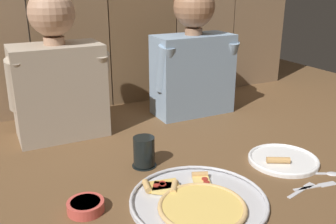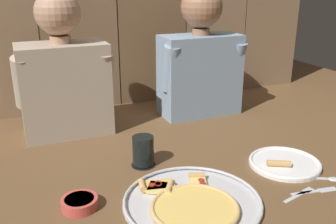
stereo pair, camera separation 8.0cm
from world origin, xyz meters
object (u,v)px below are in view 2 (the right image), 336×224
at_px(pizza_tray, 192,202).
at_px(diner_left, 63,70).
at_px(dipping_bowl, 80,203).
at_px(drinking_glass, 143,151).
at_px(dinner_plate, 285,163).
at_px(diner_right, 200,55).

xyz_separation_m(pizza_tray, diner_left, (-0.24, 0.70, 0.26)).
relative_size(dipping_bowl, diner_left, 0.18).
relative_size(drinking_glass, diner_left, 0.18).
distance_m(pizza_tray, dinner_plate, 0.42).
bearing_deg(pizza_tray, diner_left, 108.80).
distance_m(dipping_bowl, diner_right, 0.94).
distance_m(dinner_plate, drinking_glass, 0.50).
relative_size(pizza_tray, diner_left, 0.69).
distance_m(drinking_glass, diner_left, 0.50).
bearing_deg(pizza_tray, dipping_bowl, 159.24).
height_order(drinking_glass, diner_right, diner_right).
height_order(pizza_tray, dinner_plate, dinner_plate).
bearing_deg(dipping_bowl, diner_right, 40.68).
bearing_deg(dipping_bowl, pizza_tray, -20.76).
relative_size(drinking_glass, diner_right, 0.18).
distance_m(pizza_tray, drinking_glass, 0.30).
xyz_separation_m(pizza_tray, drinking_glass, (-0.05, 0.29, 0.04)).
xyz_separation_m(dinner_plate, diner_left, (-0.65, 0.60, 0.26)).
bearing_deg(dipping_bowl, dinner_plate, -1.49).
xyz_separation_m(drinking_glass, diner_left, (-0.19, 0.41, 0.22)).
xyz_separation_m(dinner_plate, dipping_bowl, (-0.71, 0.02, 0.01)).
height_order(dinner_plate, dipping_bowl, dinner_plate).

